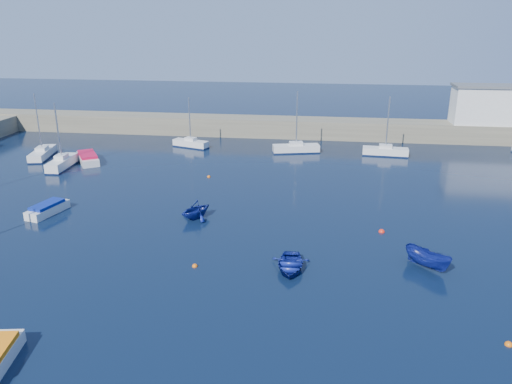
# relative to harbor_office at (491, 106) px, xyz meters

# --- Properties ---
(ground) EXTENTS (220.00, 220.00, 0.00)m
(ground) POSITION_rel_harbor_office_xyz_m (-30.00, -46.00, -5.10)
(ground) COLOR black
(ground) RESTS_ON ground
(back_wall) EXTENTS (96.00, 4.50, 2.60)m
(back_wall) POSITION_rel_harbor_office_xyz_m (-30.00, 0.00, -3.80)
(back_wall) COLOR #6F6955
(back_wall) RESTS_ON ground
(harbor_office) EXTENTS (10.00, 4.00, 5.00)m
(harbor_office) POSITION_rel_harbor_office_xyz_m (0.00, 0.00, 0.00)
(harbor_office) COLOR silver
(harbor_office) RESTS_ON back_wall
(sailboat_3) EXTENTS (1.91, 5.67, 7.55)m
(sailboat_3) POSITION_rel_harbor_office_xyz_m (-52.36, -20.13, -4.47)
(sailboat_3) COLOR silver
(sailboat_3) RESTS_ON ground
(sailboat_4) EXTENTS (2.87, 6.24, 7.91)m
(sailboat_4) POSITION_rel_harbor_office_xyz_m (-57.07, -16.14, -4.55)
(sailboat_4) COLOR silver
(sailboat_4) RESTS_ON ground
(sailboat_5) EXTENTS (5.12, 2.93, 6.64)m
(sailboat_5) POSITION_rel_harbor_office_xyz_m (-40.18, -8.50, -4.57)
(sailboat_5) COLOR silver
(sailboat_5) RESTS_ON ground
(sailboat_6) EXTENTS (6.17, 3.03, 7.83)m
(sailboat_6) POSITION_rel_harbor_office_xyz_m (-25.99, -9.33, -4.55)
(sailboat_6) COLOR silver
(sailboat_6) RESTS_ON ground
(sailboat_7) EXTENTS (5.68, 1.97, 7.43)m
(sailboat_7) POSITION_rel_harbor_office_xyz_m (-14.73, -9.35, -4.54)
(sailboat_7) COLOR silver
(sailboat_7) RESTS_ON ground
(motorboat_1) EXTENTS (2.35, 4.33, 1.01)m
(motorboat_1) POSITION_rel_harbor_office_xyz_m (-46.50, -33.77, -4.63)
(motorboat_1) COLOR silver
(motorboat_1) RESTS_ON ground
(motorboat_2) EXTENTS (4.57, 5.57, 1.12)m
(motorboat_2) POSITION_rel_harbor_office_xyz_m (-50.56, -17.34, -4.58)
(motorboat_2) COLOR silver
(motorboat_2) RESTS_ON ground
(dinghy_center) EXTENTS (2.74, 3.79, 0.78)m
(dinghy_center) POSITION_rel_harbor_office_xyz_m (-24.47, -41.31, -4.71)
(dinghy_center) COLOR navy
(dinghy_center) RESTS_ON ground
(dinghy_left) EXTENTS (3.98, 4.08, 1.64)m
(dinghy_left) POSITION_rel_harbor_office_xyz_m (-33.23, -33.03, -4.28)
(dinghy_left) COLOR navy
(dinghy_left) RESTS_ON ground
(dinghy_right) EXTENTS (3.49, 3.44, 1.38)m
(dinghy_right) POSITION_rel_harbor_office_xyz_m (-15.07, -39.79, -4.41)
(dinghy_right) COLOR navy
(dinghy_right) RESTS_ON ground
(buoy_0) EXTENTS (0.40, 0.40, 0.40)m
(buoy_0) POSITION_rel_harbor_office_xyz_m (-31.09, -41.72, -5.10)
(buoy_0) COLOR #DF600B
(buoy_0) RESTS_ON ground
(buoy_1) EXTENTS (0.50, 0.50, 0.50)m
(buoy_1) POSITION_rel_harbor_office_xyz_m (-17.55, -33.87, -5.10)
(buoy_1) COLOR red
(buoy_1) RESTS_ON ground
(buoy_3) EXTENTS (0.39, 0.39, 0.39)m
(buoy_3) POSITION_rel_harbor_office_xyz_m (-34.77, -21.27, -5.10)
(buoy_3) COLOR #DF600B
(buoy_3) RESTS_ON ground
(buoy_5) EXTENTS (0.42, 0.42, 0.42)m
(buoy_5) POSITION_rel_harbor_office_xyz_m (-12.35, -48.12, -5.10)
(buoy_5) COLOR #DF600B
(buoy_5) RESTS_ON ground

